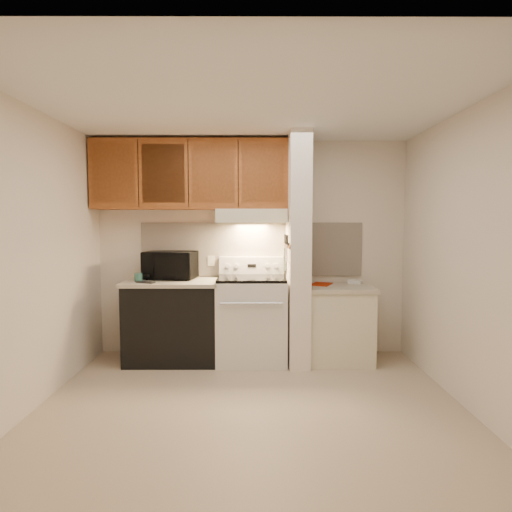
{
  "coord_description": "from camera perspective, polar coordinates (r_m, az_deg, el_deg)",
  "views": [
    {
      "loc": [
        0.03,
        -3.55,
        1.55
      ],
      "look_at": [
        0.05,
        0.75,
        1.21
      ],
      "focal_mm": 30.0,
      "sensor_mm": 36.0,
      "label": 1
    }
  ],
  "objects": [
    {
      "name": "teal_jar",
      "position": [
        4.82,
        -15.4,
        -2.76
      ],
      "size": [
        0.09,
        0.09,
        0.09
      ],
      "primitive_type": "cylinder",
      "rotation": [
        0.0,
        0.0,
        -0.12
      ],
      "color": "#316B5C",
      "rests_on": "left_countertop"
    },
    {
      "name": "knife_handle_c",
      "position": [
        4.66,
        4.03,
        2.24
      ],
      "size": [
        0.02,
        0.02,
        0.1
      ],
      "primitive_type": "cylinder",
      "color": "black",
      "rests_on": "knife_strip"
    },
    {
      "name": "cooktop",
      "position": [
        4.75,
        -0.59,
        -2.98
      ],
      "size": [
        0.74,
        0.64,
        0.03
      ],
      "primitive_type": "cube",
      "color": "black",
      "rests_on": "range_body"
    },
    {
      "name": "knife_blade_b",
      "position": [
        4.6,
        4.09,
        0.21
      ],
      "size": [
        0.01,
        0.04,
        0.18
      ],
      "primitive_type": "cube",
      "color": "silver",
      "rests_on": "knife_strip"
    },
    {
      "name": "pillar_trim",
      "position": [
        4.72,
        4.19,
        1.42
      ],
      "size": [
        0.01,
        0.7,
        0.04
      ],
      "primitive_type": "cube",
      "color": "#9C5123",
      "rests_on": "partition_pillar"
    },
    {
      "name": "backsplash",
      "position": [
        5.05,
        -0.57,
        0.89
      ],
      "size": [
        2.6,
        0.02,
        0.63
      ],
      "primitive_type": "cube",
      "color": "white",
      "rests_on": "wall_back"
    },
    {
      "name": "microwave",
      "position": [
        4.97,
        -11.36,
        -1.2
      ],
      "size": [
        0.61,
        0.45,
        0.31
      ],
      "primitive_type": "imported",
      "rotation": [
        0.0,
        0.0,
        -0.12
      ],
      "color": "black",
      "rests_on": "left_countertop"
    },
    {
      "name": "red_folder",
      "position": [
        4.91,
        8.7,
        -3.73
      ],
      "size": [
        0.29,
        0.33,
        0.01
      ],
      "primitive_type": "cube",
      "rotation": [
        0.0,
        0.0,
        -0.41
      ],
      "color": "#A42104",
      "rests_on": "right_countertop"
    },
    {
      "name": "wall_left",
      "position": [
        4.01,
        -27.42,
        -0.34
      ],
      "size": [
        0.02,
        3.0,
        2.5
      ],
      "primitive_type": "cube",
      "color": "beige",
      "rests_on": "floor"
    },
    {
      "name": "white_box",
      "position": [
        5.06,
        13.05,
        -3.37
      ],
      "size": [
        0.18,
        0.15,
        0.04
      ],
      "primitive_type": "cube",
      "rotation": [
        0.0,
        0.0,
        -0.43
      ],
      "color": "white",
      "rests_on": "right_countertop"
    },
    {
      "name": "partition_pillar",
      "position": [
        4.73,
        5.59,
        0.81
      ],
      "size": [
        0.22,
        0.7,
        2.5
      ],
      "primitive_type": "cube",
      "color": "white",
      "rests_on": "floor"
    },
    {
      "name": "outlet",
      "position": [
        5.07,
        -6.0,
        -0.65
      ],
      "size": [
        0.08,
        0.01,
        0.12
      ],
      "primitive_type": "cube",
      "color": "beige",
      "rests_on": "backsplash"
    },
    {
      "name": "knife_handle_b",
      "position": [
        4.58,
        4.11,
        2.2
      ],
      "size": [
        0.02,
        0.02,
        0.1
      ],
      "primitive_type": "cylinder",
      "color": "black",
      "rests_on": "knife_strip"
    },
    {
      "name": "range_knob_left_outer",
      "position": [
        4.98,
        -3.8,
        -1.3
      ],
      "size": [
        0.05,
        0.02,
        0.05
      ],
      "primitive_type": "cylinder",
      "rotation": [
        1.57,
        0.0,
        0.0
      ],
      "color": "silver",
      "rests_on": "range_backguard"
    },
    {
      "name": "knife_blade_a",
      "position": [
        4.52,
        4.16,
        0.27
      ],
      "size": [
        0.01,
        0.03,
        0.16
      ],
      "primitive_type": "cube",
      "color": "silver",
      "rests_on": "knife_strip"
    },
    {
      "name": "spoon_rest",
      "position": [
        4.71,
        -14.52,
        -3.41
      ],
      "size": [
        0.22,
        0.15,
        0.01
      ],
      "primitive_type": "cube",
      "rotation": [
        0.0,
        0.0,
        -0.41
      ],
      "color": "black",
      "rests_on": "left_countertop"
    },
    {
      "name": "range_backguard",
      "position": [
        5.02,
        -0.57,
        -1.25
      ],
      "size": [
        0.76,
        0.08,
        0.2
      ],
      "primitive_type": "cube",
      "color": "silver",
      "rests_on": "range_body"
    },
    {
      "name": "dishwasher_front",
      "position": [
        4.93,
        -10.99,
        -8.69
      ],
      "size": [
        1.0,
        0.63,
        0.87
      ],
      "primitive_type": "cube",
      "color": "black",
      "rests_on": "floor"
    },
    {
      "name": "range_display",
      "position": [
        4.97,
        -0.57,
        -1.3
      ],
      "size": [
        0.1,
        0.01,
        0.04
      ],
      "primitive_type": "cube",
      "color": "black",
      "rests_on": "range_backguard"
    },
    {
      "name": "cab_door_a",
      "position": [
        4.99,
        -18.49,
        10.39
      ],
      "size": [
        0.46,
        0.01,
        0.63
      ],
      "primitive_type": "cube",
      "color": "#9C5123",
      "rests_on": "upper_cabinets"
    },
    {
      "name": "wall_right",
      "position": [
        3.98,
        26.19,
        -0.33
      ],
      "size": [
        0.02,
        3.0,
        2.5
      ],
      "primitive_type": "cube",
      "color": "beige",
      "rests_on": "floor"
    },
    {
      "name": "ceiling",
      "position": [
        3.67,
        -0.75,
        19.44
      ],
      "size": [
        3.6,
        3.6,
        0.0
      ],
      "primitive_type": "plane",
      "rotation": [
        3.14,
        0.0,
        0.0
      ],
      "color": "white",
      "rests_on": "wall_back"
    },
    {
      "name": "right_countertop",
      "position": [
        4.85,
        10.99,
        -4.16
      ],
      "size": [
        0.74,
        0.64,
        0.04
      ],
      "primitive_type": "cube",
      "color": "#C1B69C",
      "rests_on": "right_cab_base"
    },
    {
      "name": "oven_window",
      "position": [
        4.51,
        -0.62,
        -8.99
      ],
      "size": [
        0.5,
        0.01,
        0.3
      ],
      "primitive_type": "cube",
      "color": "black",
      "rests_on": "range_body"
    },
    {
      "name": "hood_lip",
      "position": [
        4.62,
        -0.61,
        4.84
      ],
      "size": [
        0.78,
        0.04,
        0.06
      ],
      "primitive_type": "cube",
      "color": "beige",
      "rests_on": "range_hood"
    },
    {
      "name": "cab_door_d",
      "position": [
        4.75,
        0.97,
        10.94
      ],
      "size": [
        0.46,
        0.01,
        0.63
      ],
      "primitive_type": "cube",
      "color": "#9C5123",
      "rests_on": "upper_cabinets"
    },
    {
      "name": "upper_cabinets",
      "position": [
        4.96,
        -8.73,
        10.61
      ],
      "size": [
        2.18,
        0.33,
        0.77
      ],
      "primitive_type": "cube",
      "color": "#9C5123",
      "rests_on": "wall_back"
    },
    {
      "name": "knife_blade_d",
      "position": [
        4.76,
        3.94,
        0.48
      ],
      "size": [
        0.01,
        0.04,
        0.16
      ],
      "primitive_type": "cube",
      "color": "silver",
      "rests_on": "knife_strip"
    },
    {
      "name": "floor",
      "position": [
        3.87,
        -0.71,
        -19.13
      ],
      "size": [
        3.6,
        3.6,
        0.0
      ],
      "primitive_type": "plane",
      "color": "#BDA88C",
      "rests_on": "ground"
    },
    {
      "name": "oven_handle",
      "position": [
        4.43,
        -0.62,
        -6.34
      ],
      "size": [
        0.65,
        0.02,
        0.02
      ],
      "primitive_type": "cylinder",
      "rotation": [
        0.0,
        1.57,
        0.0
      ],
      "color": "silver",
      "rests_on": "range_body"
    },
    {
      "name": "oven_mitt",
      "position": [
        4.9,
        3.85,
        -0.37
      ],
      "size": [
        0.03,
        0.11,
        0.27
      ],
      "primitive_type": "cube",
      "color": "slate",
      "rests_on": "partition_pillar"
    },
    {
      "name": "cab_door_c",
      "position": [
        4.77,
        -5.72,
        10.89
      ],
      "size": [
        0.46,
        0.01,
        0.63
      ],
      "primitive_type": "cube",
      "color": "#9C5123",
      "rests_on": "upper_cabinets"
    },
    {
      "name": "knife_handle_e",
      "position": [
        4.83,
        3.88,
        2.32
      ],
      "size": [
        0.02,
        0.02,
        0.1
      ],
      "primitive_type": "cylinder",
      "color": "black",
      "rests_on": "knife_strip"
    },
    {
      "name": "range_body",
      "position": [
        4.83,
        -0.59,
        -8.58
      ],
      "size": [
        0.76,
        0.65,
        0.92
      ],
      "primitive_type": "cube",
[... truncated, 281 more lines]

